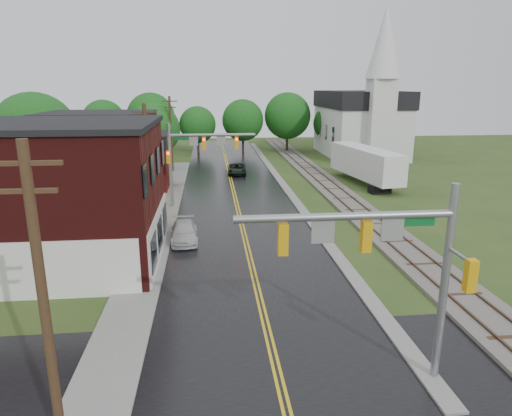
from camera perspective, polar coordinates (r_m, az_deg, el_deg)
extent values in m
cube|color=black|center=(42.92, -2.64, 1.30)|extent=(10.00, 90.00, 0.02)
cube|color=black|center=(17.20, 3.14, -21.51)|extent=(60.00, 9.00, 0.02)
cube|color=gray|center=(48.34, 3.43, 2.86)|extent=(0.80, 70.00, 0.12)
cube|color=gray|center=(38.23, -11.52, -0.74)|extent=(2.40, 50.00, 0.12)
cube|color=#450F0E|center=(29.19, -26.19, 1.18)|extent=(14.00, 10.00, 8.00)
cube|color=silver|center=(28.20, -12.03, -3.30)|extent=(0.10, 9.50, 3.00)
cube|color=black|center=(28.59, -27.16, 9.27)|extent=(14.30, 10.30, 0.30)
cube|color=tan|center=(39.25, -18.63, 3.99)|extent=(8.00, 7.00, 6.40)
cube|color=#3F0F0C|center=(47.93, -15.09, 4.94)|extent=(7.00, 6.00, 4.40)
cube|color=silver|center=(70.57, 12.76, 9.28)|extent=(10.00, 16.00, 7.00)
cube|color=black|center=(70.27, 12.98, 13.09)|extent=(10.40, 16.40, 2.40)
cube|color=silver|center=(62.89, 15.17, 10.29)|extent=(3.20, 3.20, 11.00)
cone|color=silver|center=(62.92, 15.83, 19.38)|extent=(4.40, 4.40, 9.00)
cube|color=#59544C|center=(49.26, 8.73, 3.07)|extent=(3.20, 80.00, 0.20)
cube|color=#4C3828|center=(49.06, 7.92, 3.21)|extent=(0.10, 80.00, 0.12)
cube|color=#4C3828|center=(49.42, 9.54, 3.23)|extent=(0.10, 80.00, 0.12)
cylinder|color=gray|center=(17.08, 22.47, -9.03)|extent=(0.28, 0.28, 7.20)
cylinder|color=gray|center=(14.84, 11.14, -1.03)|extent=(7.20, 0.26, 0.26)
cube|color=orange|center=(15.26, 13.60, -3.47)|extent=(0.32, 0.30, 1.05)
cube|color=orange|center=(14.60, 3.39, -3.92)|extent=(0.32, 0.30, 1.05)
cube|color=gray|center=(15.51, 16.66, -2.62)|extent=(0.75, 0.06, 0.75)
cube|color=gray|center=(14.79, 8.37, -2.98)|extent=(0.75, 0.06, 0.75)
cube|color=#0C5926|center=(15.72, 19.16, -1.63)|extent=(1.40, 0.04, 0.30)
cylinder|color=gray|center=(39.33, -10.65, 5.13)|extent=(0.28, 0.28, 7.20)
cylinder|color=gray|center=(38.83, -5.48, 9.07)|extent=(7.20, 0.26, 0.26)
cube|color=orange|center=(38.91, -6.52, 8.02)|extent=(0.32, 0.30, 1.05)
cube|color=orange|center=(38.98, -2.46, 8.11)|extent=(0.32, 0.30, 1.05)
cube|color=gray|center=(38.91, -7.81, 8.27)|extent=(0.75, 0.06, 0.75)
cube|color=gray|center=(38.90, -4.39, 8.37)|extent=(0.75, 0.06, 0.75)
cube|color=#0C5926|center=(38.91, -8.90, 8.60)|extent=(1.40, 0.04, 0.30)
sphere|color=#FF0C0C|center=(38.69, -6.54, 8.47)|extent=(0.20, 0.20, 0.20)
cylinder|color=#382616|center=(13.73, -24.96, -11.18)|extent=(0.28, 0.28, 9.00)
cube|color=#382616|center=(12.60, -26.92, 5.01)|extent=(1.80, 0.12, 0.12)
cube|color=#382616|center=(12.73, -26.55, 1.92)|extent=(1.40, 0.12, 0.12)
cylinder|color=#382616|center=(34.40, -13.37, 5.10)|extent=(0.28, 0.28, 9.00)
cube|color=#382616|center=(33.97, -13.78, 11.58)|extent=(1.80, 0.12, 0.12)
cube|color=#382616|center=(34.02, -13.70, 10.41)|extent=(1.40, 0.12, 0.12)
cylinder|color=#382616|center=(56.10, -10.57, 9.00)|extent=(0.28, 0.28, 9.00)
cube|color=#382616|center=(55.83, -10.77, 12.98)|extent=(1.80, 0.12, 0.12)
cube|color=#382616|center=(55.86, -10.73, 12.26)|extent=(1.40, 0.12, 0.12)
cylinder|color=black|center=(47.15, -25.26, 3.24)|extent=(0.36, 0.36, 3.42)
sphere|color=#154B16|center=(46.57, -25.84, 8.27)|extent=(7.60, 7.60, 7.60)
sphere|color=#154B16|center=(46.06, -25.20, 7.45)|extent=(5.32, 5.32, 5.32)
cylinder|color=black|center=(53.68, -18.44, 4.81)|extent=(0.36, 0.36, 2.70)
sphere|color=#154B16|center=(53.23, -18.74, 8.30)|extent=(6.00, 6.00, 6.00)
sphere|color=#154B16|center=(52.77, -18.14, 7.72)|extent=(4.20, 4.20, 4.20)
cylinder|color=black|center=(58.67, -12.43, 6.15)|extent=(0.36, 0.36, 2.88)
sphere|color=#154B16|center=(58.25, -12.63, 9.57)|extent=(6.40, 6.40, 6.40)
sphere|color=#154B16|center=(57.84, -12.04, 9.00)|extent=(4.48, 4.48, 4.48)
imported|color=black|center=(54.07, -2.40, 4.87)|extent=(2.34, 4.63, 1.25)
imported|color=silver|center=(31.26, -8.98, -3.01)|extent=(1.98, 4.38, 1.25)
cube|color=black|center=(46.16, 15.19, 2.28)|extent=(2.12, 1.48, 0.80)
cylinder|color=gray|center=(53.12, 12.33, 4.10)|extent=(0.16, 0.16, 0.80)
cube|color=silver|center=(49.98, 13.51, 5.57)|extent=(4.39, 12.33, 3.02)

